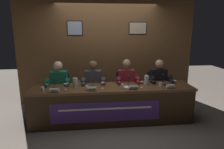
{
  "coord_description": "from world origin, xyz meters",
  "views": [
    {
      "loc": [
        -0.42,
        -3.92,
        1.89
      ],
      "look_at": [
        0.0,
        0.0,
        0.99
      ],
      "focal_mm": 32.16,
      "sensor_mm": 36.0,
      "label": 1
    }
  ],
  "objects_px": {
    "conference_table": "(112,99)",
    "juice_glass_far_right": "(175,82)",
    "nameplate_center_right": "(133,88)",
    "water_pitcher_left_side": "(75,83)",
    "water_cup_center_left": "(87,88)",
    "water_cup_center_right": "(122,86)",
    "water_cup_far_right": "(160,85)",
    "water_pitcher_right_side": "(147,80)",
    "juice_glass_far_left": "(65,85)",
    "nameplate_center_left": "(92,89)",
    "chair_center_left": "(93,93)",
    "panelist_far_left": "(59,85)",
    "microphone_far_right": "(164,81)",
    "chair_far_right": "(156,91)",
    "document_stack_center_right": "(129,87)",
    "panelist_center_right": "(127,83)",
    "juice_glass_center_left": "(103,84)",
    "microphone_center_left": "(93,83)",
    "nameplate_far_left": "(54,90)",
    "panelist_far_right": "(159,82)",
    "juice_glass_center_right": "(142,83)",
    "chair_center_right": "(125,92)",
    "microphone_center_right": "(129,82)",
    "nameplate_far_right": "(171,87)",
    "water_cup_far_left": "(43,89)",
    "microphone_far_left": "(54,85)"
  },
  "relations": [
    {
      "from": "water_cup_center_left",
      "to": "chair_far_right",
      "type": "height_order",
      "value": "chair_far_right"
    },
    {
      "from": "juice_glass_center_left",
      "to": "chair_far_right",
      "type": "height_order",
      "value": "chair_far_right"
    },
    {
      "from": "juice_glass_far_left",
      "to": "water_cup_center_left",
      "type": "xyz_separation_m",
      "value": [
        0.41,
        -0.07,
        -0.05
      ]
    },
    {
      "from": "microphone_center_left",
      "to": "water_cup_far_right",
      "type": "bearing_deg",
      "value": -6.01
    },
    {
      "from": "juice_glass_far_left",
      "to": "water_cup_center_right",
      "type": "bearing_deg",
      "value": -0.98
    },
    {
      "from": "nameplate_far_left",
      "to": "juice_glass_center_right",
      "type": "distance_m",
      "value": 1.7
    },
    {
      "from": "water_cup_far_left",
      "to": "microphone_far_right",
      "type": "bearing_deg",
      "value": 4.16
    },
    {
      "from": "document_stack_center_right",
      "to": "chair_center_right",
      "type": "bearing_deg",
      "value": 86.63
    },
    {
      "from": "chair_far_right",
      "to": "nameplate_far_right",
      "type": "bearing_deg",
      "value": -89.56
    },
    {
      "from": "water_pitcher_left_side",
      "to": "microphone_center_right",
      "type": "bearing_deg",
      "value": -0.47
    },
    {
      "from": "chair_center_left",
      "to": "juice_glass_far_right",
      "type": "bearing_deg",
      "value": -22.34
    },
    {
      "from": "microphone_center_left",
      "to": "panelist_far_left",
      "type": "bearing_deg",
      "value": 154.79
    },
    {
      "from": "water_cup_center_left",
      "to": "juice_glass_far_right",
      "type": "xyz_separation_m",
      "value": [
        1.79,
        0.07,
        0.05
      ]
    },
    {
      "from": "panelist_far_right",
      "to": "water_pitcher_left_side",
      "type": "distance_m",
      "value": 1.9
    },
    {
      "from": "water_cup_center_right",
      "to": "water_cup_far_right",
      "type": "distance_m",
      "value": 0.78
    },
    {
      "from": "water_pitcher_left_side",
      "to": "water_pitcher_right_side",
      "type": "xyz_separation_m",
      "value": [
        1.48,
        0.05,
        0.0
      ]
    },
    {
      "from": "nameplate_far_right",
      "to": "microphone_far_right",
      "type": "xyz_separation_m",
      "value": [
        -0.02,
        0.29,
        0.03
      ]
    },
    {
      "from": "juice_glass_center_left",
      "to": "water_pitcher_left_side",
      "type": "xyz_separation_m",
      "value": [
        -0.54,
        0.14,
        0.01
      ]
    },
    {
      "from": "water_pitcher_left_side",
      "to": "water_pitcher_right_side",
      "type": "height_order",
      "value": "same"
    },
    {
      "from": "conference_table",
      "to": "chair_center_left",
      "type": "bearing_deg",
      "value": 119.18
    },
    {
      "from": "nameplate_center_left",
      "to": "chair_center_left",
      "type": "bearing_deg",
      "value": 87.4
    },
    {
      "from": "chair_far_right",
      "to": "water_cup_center_left",
      "type": "bearing_deg",
      "value": -155.35
    },
    {
      "from": "microphone_center_left",
      "to": "nameplate_far_right",
      "type": "height_order",
      "value": "microphone_center_left"
    },
    {
      "from": "conference_table",
      "to": "water_cup_center_right",
      "type": "xyz_separation_m",
      "value": [
        0.19,
        -0.03,
        0.27
      ]
    },
    {
      "from": "chair_center_right",
      "to": "chair_far_right",
      "type": "height_order",
      "value": "same"
    },
    {
      "from": "nameplate_far_left",
      "to": "juice_glass_far_right",
      "type": "xyz_separation_m",
      "value": [
        2.39,
        0.16,
        0.05
      ]
    },
    {
      "from": "nameplate_far_left",
      "to": "microphone_center_left",
      "type": "height_order",
      "value": "microphone_center_left"
    },
    {
      "from": "panelist_center_right",
      "to": "document_stack_center_right",
      "type": "xyz_separation_m",
      "value": [
        -0.04,
        -0.44,
        0.03
      ]
    },
    {
      "from": "juice_glass_center_right",
      "to": "chair_center_left",
      "type": "bearing_deg",
      "value": 144.37
    },
    {
      "from": "conference_table",
      "to": "juice_glass_far_right",
      "type": "distance_m",
      "value": 1.33
    },
    {
      "from": "water_pitcher_right_side",
      "to": "juice_glass_far_left",
      "type": "bearing_deg",
      "value": -173.03
    },
    {
      "from": "panelist_far_left",
      "to": "water_cup_center_right",
      "type": "bearing_deg",
      "value": -20.8
    },
    {
      "from": "microphone_center_left",
      "to": "water_pitcher_left_side",
      "type": "xyz_separation_m",
      "value": [
        -0.36,
        0.02,
        0.02
      ]
    },
    {
      "from": "water_cup_far_right",
      "to": "water_pitcher_left_side",
      "type": "height_order",
      "value": "water_pitcher_left_side"
    },
    {
      "from": "water_cup_far_left",
      "to": "nameplate_far_right",
      "type": "height_order",
      "value": "water_cup_far_left"
    },
    {
      "from": "microphone_far_left",
      "to": "nameplate_center_right",
      "type": "height_order",
      "value": "microphone_far_left"
    },
    {
      "from": "nameplate_center_right",
      "to": "water_pitcher_left_side",
      "type": "distance_m",
      "value": 1.17
    },
    {
      "from": "microphone_far_right",
      "to": "water_pitcher_right_side",
      "type": "relative_size",
      "value": 1.03
    },
    {
      "from": "microphone_center_left",
      "to": "microphone_center_right",
      "type": "height_order",
      "value": "same"
    },
    {
      "from": "juice_glass_far_left",
      "to": "microphone_center_left",
      "type": "distance_m",
      "value": 0.55
    },
    {
      "from": "water_cup_far_left",
      "to": "nameplate_far_right",
      "type": "bearing_deg",
      "value": -2.65
    },
    {
      "from": "nameplate_far_right",
      "to": "document_stack_center_right",
      "type": "xyz_separation_m",
      "value": [
        -0.79,
        0.19,
        -0.03
      ]
    },
    {
      "from": "chair_far_right",
      "to": "document_stack_center_right",
      "type": "height_order",
      "value": "chair_far_right"
    },
    {
      "from": "juice_glass_center_left",
      "to": "chair_center_right",
      "type": "xyz_separation_m",
      "value": [
        0.57,
        0.67,
        -0.39
      ]
    },
    {
      "from": "conference_table",
      "to": "microphone_center_left",
      "type": "bearing_deg",
      "value": 163.04
    },
    {
      "from": "water_cup_far_right",
      "to": "document_stack_center_right",
      "type": "relative_size",
      "value": 0.37
    },
    {
      "from": "nameplate_center_left",
      "to": "water_pitcher_left_side",
      "type": "height_order",
      "value": "water_pitcher_left_side"
    },
    {
      "from": "water_cup_far_right",
      "to": "water_pitcher_right_side",
      "type": "height_order",
      "value": "water_pitcher_right_side"
    },
    {
      "from": "microphone_center_right",
      "to": "chair_center_left",
      "type": "bearing_deg",
      "value": 143.41
    },
    {
      "from": "juice_glass_center_left",
      "to": "juice_glass_center_right",
      "type": "distance_m",
      "value": 0.79
    }
  ]
}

